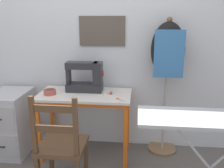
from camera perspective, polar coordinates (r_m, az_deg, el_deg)
ground_plane at (r=2.72m, az=-6.98°, el=-18.24°), size 14.00×14.00×0.00m
wall_back at (r=2.83m, az=-5.25°, el=10.77°), size 10.00×0.07×2.55m
sewing_table at (r=2.65m, az=-6.27°, el=-4.38°), size 0.97×0.50×0.71m
sewing_machine at (r=2.68m, az=-5.79°, el=1.46°), size 0.40×0.18×0.34m
fabric_bowl at (r=2.66m, az=-14.03°, el=-1.75°), size 0.13×0.13×0.05m
scissors at (r=2.43m, az=1.63°, el=-3.54°), size 0.10×0.11×0.01m
thread_spool_near_machine at (r=2.60m, az=-1.48°, el=-1.97°), size 0.04×0.04×0.03m
thread_spool_mid_table at (r=2.59m, az=-0.28°, el=-2.07°), size 0.04×0.04×0.03m
wooden_chair at (r=2.24m, az=-11.56°, el=-13.77°), size 0.40×0.38×0.91m
filing_cabinet at (r=3.03m, az=-21.98°, el=-8.15°), size 0.39×0.53×0.70m
dress_form at (r=2.67m, az=12.56°, el=6.16°), size 0.35×0.32×1.49m
ironing_board at (r=1.95m, az=22.53°, el=-8.20°), size 1.10×0.37×0.82m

